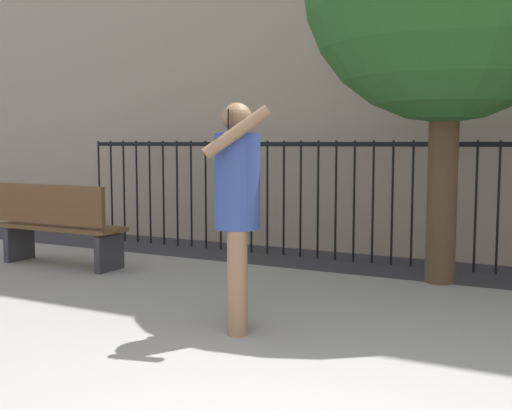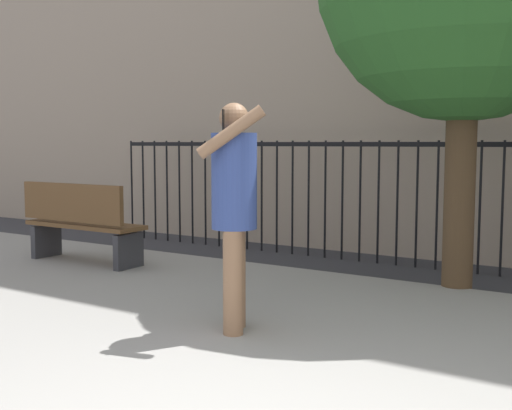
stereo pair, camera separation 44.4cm
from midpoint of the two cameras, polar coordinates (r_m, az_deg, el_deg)
sidewalk at (r=4.60m, az=10.64°, el=-13.45°), size 28.00×4.40×0.15m
iron_fence at (r=7.99m, az=18.55°, el=1.37°), size 12.03×0.04×1.60m
pedestrian_on_phone at (r=4.75m, az=-4.36°, el=0.47°), size 0.60×0.72×1.71m
street_bench at (r=7.69m, az=-19.02°, el=-1.57°), size 1.60×0.45×0.95m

